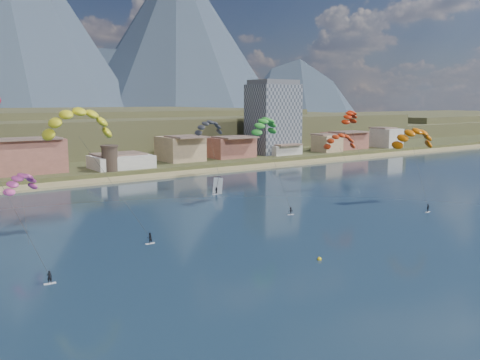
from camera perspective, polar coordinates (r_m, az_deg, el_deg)
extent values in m
plane|color=black|center=(76.32, 14.17, -10.52)|extent=(2400.00, 2400.00, 0.00)
cube|color=tan|center=(164.05, -15.01, -0.08)|extent=(2200.00, 12.00, 0.90)
cube|color=brown|center=(283.40, -15.46, 5.45)|extent=(320.00, 150.00, 15.00)
cube|color=brown|center=(403.61, 16.43, 5.85)|extent=(240.00, 120.00, 8.00)
cube|color=brown|center=(499.04, 21.41, 6.35)|extent=(260.00, 140.00, 12.00)
cone|color=#2B3647|center=(968.80, -7.00, 16.09)|extent=(380.00, 380.00, 290.00)
cone|color=#2B3647|center=(1133.30, 5.75, 14.04)|extent=(340.00, 340.00, 250.00)
cone|color=#2B3647|center=(1292.51, 13.03, 12.55)|extent=(320.00, 320.00, 220.00)
cube|color=gray|center=(223.93, 3.73, 6.84)|extent=(20.00, 16.00, 30.00)
cube|color=#59595E|center=(223.93, 3.78, 10.93)|extent=(18.00, 14.40, 2.00)
cylinder|color=#47382D|center=(172.46, -14.45, 2.29)|extent=(5.20, 5.20, 8.00)
cylinder|color=#47382D|center=(172.03, -14.50, 3.72)|extent=(5.82, 5.82, 0.60)
cube|color=silver|center=(76.11, -20.62, -10.85)|extent=(1.63, 0.61, 0.11)
imported|color=black|center=(75.80, -20.66, -10.16)|extent=(0.70, 0.49, 1.83)
cylinder|color=#262626|center=(77.34, -25.12, -0.79)|extent=(0.05, 0.05, 27.57)
cube|color=silver|center=(91.72, -10.11, -7.04)|extent=(1.71, 0.62, 0.11)
imported|color=black|center=(91.45, -10.13, -6.42)|extent=(0.99, 0.80, 1.93)
cylinder|color=#262626|center=(93.47, -14.02, -0.65)|extent=(0.05, 0.05, 22.58)
cube|color=silver|center=(122.80, 20.37, -3.40)|extent=(1.60, 0.70, 0.10)
imported|color=black|center=(122.61, 20.40, -2.97)|extent=(1.10, 0.59, 1.78)
cylinder|color=#262626|center=(126.63, 19.62, 0.45)|extent=(0.05, 0.05, 17.00)
cube|color=silver|center=(113.16, 5.72, -3.89)|extent=(1.53, 0.87, 0.10)
imported|color=black|center=(112.97, 5.73, -3.45)|extent=(1.23, 0.93, 1.68)
cylinder|color=#262626|center=(117.75, 4.19, 1.11)|extent=(0.05, 0.05, 21.40)
cylinder|color=#262626|center=(98.71, -22.76, -3.89)|extent=(0.04, 0.04, 11.41)
cylinder|color=#262626|center=(139.40, -2.62, 1.91)|extent=(0.04, 0.04, 17.48)
cylinder|color=#262626|center=(141.45, 12.28, 1.05)|extent=(0.04, 0.04, 14.22)
cylinder|color=#262626|center=(163.43, 13.13, 3.10)|extent=(0.04, 0.04, 19.43)
cube|color=silver|center=(137.37, -2.66, -1.57)|extent=(2.49, 0.76, 0.12)
imported|color=black|center=(137.20, -2.66, -1.18)|extent=(0.88, 0.58, 1.78)
cube|color=white|center=(137.20, -2.52, -0.64)|extent=(1.01, 2.70, 4.26)
sphere|color=yellow|center=(82.43, 8.93, -8.79)|extent=(0.73, 0.73, 0.73)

